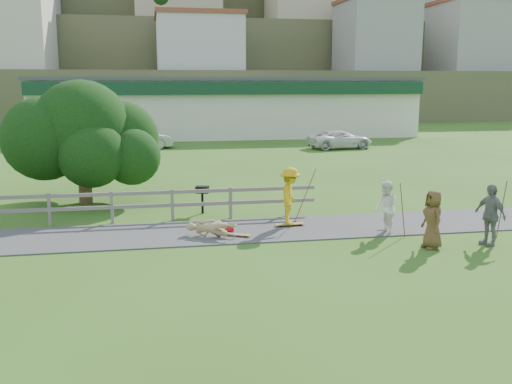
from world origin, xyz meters
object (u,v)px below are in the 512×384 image
at_px(skater_fallen, 211,229).
at_px(spectator_a, 386,208).
at_px(spectator_b, 490,215).
at_px(spectator_c, 433,219).
at_px(car_white, 340,140).
at_px(bbq, 202,200).
at_px(car_silver, 142,138).
at_px(tree, 84,156).
at_px(skater_rider, 290,199).

xyz_separation_m(skater_fallen, spectator_a, (5.35, -0.60, 0.55)).
bearing_deg(spectator_a, spectator_b, 57.20).
xyz_separation_m(spectator_b, spectator_c, (-1.79, -0.03, -0.06)).
bearing_deg(car_white, skater_fallen, 143.88).
bearing_deg(spectator_b, bbq, -140.89).
bearing_deg(spectator_c, car_silver, -164.01).
xyz_separation_m(car_white, tree, (-15.87, -16.09, 1.21)).
relative_size(skater_fallen, spectator_b, 0.88).
height_order(spectator_a, spectator_c, spectator_c).
bearing_deg(spectator_b, tree, -139.69).
distance_m(spectator_b, tree, 14.74).
xyz_separation_m(spectator_b, bbq, (-7.83, 5.54, -0.40)).
height_order(spectator_a, tree, tree).
xyz_separation_m(spectator_b, car_silver, (-10.24, 27.02, -0.17)).
height_order(spectator_a, spectator_b, spectator_b).
relative_size(skater_fallen, car_silver, 0.36).
distance_m(skater_fallen, car_white, 24.98).
distance_m(spectator_a, bbq, 6.63).
height_order(skater_rider, spectator_b, skater_rider).
relative_size(spectator_c, car_white, 0.36).
xyz_separation_m(spectator_a, tree, (-9.67, 6.65, 1.01)).
height_order(car_silver, car_white, car_silver).
height_order(spectator_c, car_white, spectator_c).
distance_m(skater_rider, bbq, 3.66).
distance_m(car_white, bbq, 22.05).
relative_size(skater_fallen, spectator_a, 0.94).
height_order(spectator_b, tree, tree).
bearing_deg(skater_rider, car_white, -4.09).
bearing_deg(car_white, skater_rider, 148.78).
xyz_separation_m(spectator_b, car_white, (3.70, 24.34, -0.26)).
relative_size(spectator_b, tree, 0.30).
bearing_deg(tree, skater_rider, -36.65).
height_order(spectator_a, car_white, spectator_a).
relative_size(skater_rider, spectator_c, 1.11).
xyz_separation_m(skater_rider, tree, (-6.99, 5.20, 0.92)).
relative_size(car_white, bbq, 4.65).
distance_m(spectator_b, car_white, 24.62).
distance_m(skater_rider, spectator_b, 6.02).
height_order(spectator_a, car_silver, spectator_a).
distance_m(skater_fallen, car_silver, 24.93).
relative_size(spectator_c, car_silver, 0.38).
distance_m(skater_fallen, spectator_b, 8.18).
relative_size(spectator_c, tree, 0.28).
height_order(skater_rider, skater_fallen, skater_rider).
distance_m(skater_fallen, spectator_c, 6.48).
distance_m(spectator_c, car_silver, 28.34).
bearing_deg(spectator_c, spectator_b, 89.57).
distance_m(car_silver, bbq, 21.61).
distance_m(spectator_a, spectator_c, 1.78).
relative_size(spectator_a, car_white, 0.36).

